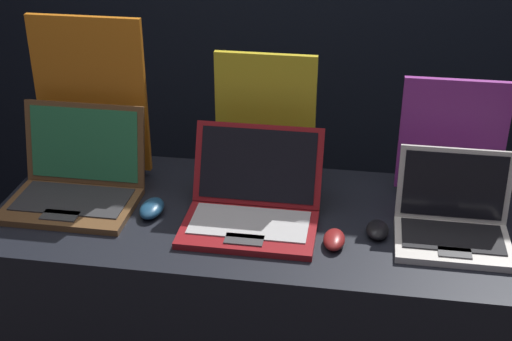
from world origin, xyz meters
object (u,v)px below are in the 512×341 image
(laptop_front, at_px, (76,181))
(laptop_back, at_px, (453,220))
(promo_stand_front, at_px, (92,101))
(laptop_middle, at_px, (252,203))
(mouse_front, at_px, (152,208))
(promo_stand_back, at_px, (451,143))
(mouse_middle, at_px, (334,240))
(mouse_back, at_px, (377,230))
(promo_stand_middle, at_px, (265,123))

(laptop_front, height_order, laptop_back, laptop_front)
(promo_stand_front, bearing_deg, laptop_middle, -22.13)
(mouse_front, height_order, promo_stand_back, promo_stand_back)
(mouse_middle, relative_size, laptop_back, 0.34)
(mouse_front, bearing_deg, promo_stand_front, 136.82)
(mouse_front, xyz_separation_m, mouse_back, (0.68, -0.01, -0.00))
(laptop_front, height_order, promo_stand_back, promo_stand_back)
(laptop_back, relative_size, promo_stand_back, 0.82)
(laptop_front, bearing_deg, mouse_middle, -9.37)
(mouse_front, height_order, promo_stand_front, promo_stand_front)
(laptop_front, bearing_deg, laptop_middle, -4.11)
(mouse_middle, distance_m, promo_stand_middle, 0.47)
(mouse_front, distance_m, mouse_middle, 0.56)
(laptop_middle, height_order, promo_stand_back, promo_stand_back)
(mouse_back, bearing_deg, laptop_middle, 176.44)
(laptop_middle, height_order, laptop_back, laptop_middle)
(laptop_front, height_order, mouse_back, laptop_front)
(laptop_front, height_order, laptop_middle, laptop_front)
(mouse_front, height_order, laptop_back, laptop_back)
(mouse_middle, bearing_deg, laptop_middle, 159.41)
(laptop_front, relative_size, promo_stand_front, 0.73)
(mouse_back, height_order, promo_stand_back, promo_stand_back)
(laptop_front, relative_size, laptop_back, 1.22)
(promo_stand_back, bearing_deg, laptop_front, -169.77)
(promo_stand_front, xyz_separation_m, promo_stand_middle, (0.56, 0.02, -0.05))
(promo_stand_middle, xyz_separation_m, mouse_back, (0.37, -0.27, -0.19))
(promo_stand_front, bearing_deg, laptop_front, -90.00)
(laptop_front, height_order, promo_stand_middle, promo_stand_middle)
(laptop_front, xyz_separation_m, mouse_front, (0.26, -0.05, -0.05))
(mouse_front, bearing_deg, mouse_back, -1.01)
(mouse_front, xyz_separation_m, laptop_back, (0.89, 0.01, 0.04))
(promo_stand_front, bearing_deg, promo_stand_middle, 2.20)
(laptop_front, distance_m, mouse_middle, 0.83)
(laptop_middle, bearing_deg, mouse_middle, -20.59)
(promo_stand_front, height_order, laptop_back, promo_stand_front)
(laptop_front, bearing_deg, promo_stand_back, 10.23)
(laptop_back, xyz_separation_m, mouse_back, (-0.21, -0.02, -0.04))
(laptop_back, distance_m, mouse_back, 0.21)
(laptop_middle, relative_size, laptop_back, 1.22)
(promo_stand_front, distance_m, mouse_back, 1.00)
(mouse_middle, xyz_separation_m, mouse_back, (0.12, 0.07, 0.00))
(promo_stand_middle, bearing_deg, laptop_front, -159.53)
(laptop_middle, height_order, promo_stand_middle, promo_stand_middle)
(laptop_middle, distance_m, laptop_back, 0.58)
(laptop_middle, relative_size, promo_stand_middle, 0.89)
(laptop_front, relative_size, mouse_back, 3.93)
(promo_stand_back, bearing_deg, promo_stand_front, -179.13)
(mouse_middle, relative_size, promo_stand_back, 0.28)
(laptop_back, bearing_deg, mouse_middle, -164.09)
(promo_stand_back, bearing_deg, laptop_back, -90.00)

